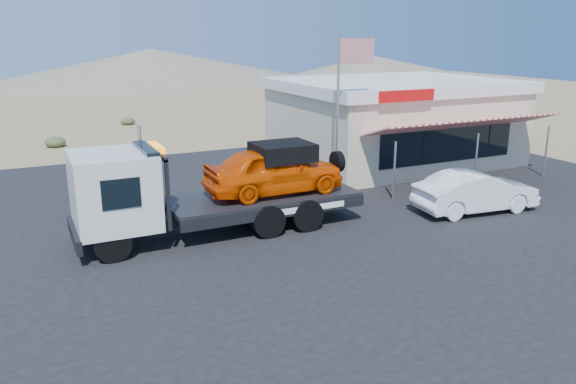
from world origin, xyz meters
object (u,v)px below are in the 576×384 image
tow_truck (214,184)px  white_sedan (476,192)px  flagpole (343,98)px  jerky_store (393,120)px

tow_truck → white_sedan: 9.10m
tow_truck → flagpole: flagpole is taller
jerky_store → flagpole: (-5.57, -4.47, 1.77)m
white_sedan → jerky_store: jerky_store is taller
white_sedan → tow_truck: bearing=84.0°
tow_truck → jerky_store: bearing=29.1°
flagpole → tow_truck: bearing=-162.6°
flagpole → white_sedan: bearing=-48.9°
tow_truck → flagpole: 6.30m
jerky_store → white_sedan: bearing=-106.0°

